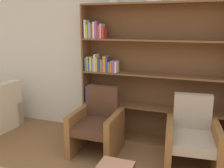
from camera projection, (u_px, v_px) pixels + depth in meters
name	position (u px, v px, depth m)	size (l,w,h in m)	color
wall_back	(164.00, 53.00, 3.79)	(12.00, 0.06, 2.75)	silver
bookshelf	(140.00, 76.00, 3.83)	(2.20, 0.30, 2.10)	brown
armchair_leather	(98.00, 125.00, 3.55)	(0.65, 0.69, 0.92)	brown
armchair_cushioned	(192.00, 139.00, 3.13)	(0.71, 0.74, 0.92)	brown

